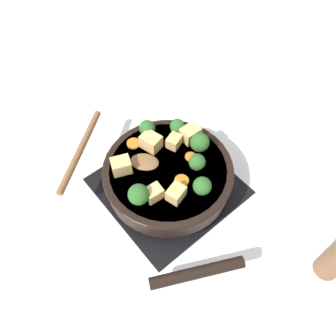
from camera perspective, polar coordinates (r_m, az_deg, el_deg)
name	(u,v)px	position (r m, az deg, el deg)	size (l,w,h in m)	color
ground_plane	(168,186)	(0.83, 0.00, -3.22)	(2.40, 2.40, 0.00)	white
front_burner_grate	(168,184)	(0.82, 0.00, -2.78)	(0.31, 0.31, 0.03)	black
skillet_pan	(168,175)	(0.78, 0.05, -1.18)	(0.43, 0.35, 0.06)	black
wooden_spoon	(107,155)	(0.79, -10.63, 2.27)	(0.25, 0.24, 0.02)	brown
tofu_cube_center_large	(174,141)	(0.79, 1.06, 4.66)	(0.04, 0.03, 0.03)	#DBB770
tofu_cube_near_handle	(176,193)	(0.71, 1.40, -4.44)	(0.04, 0.03, 0.03)	#DBB770
tofu_cube_east_chunk	(190,134)	(0.80, 3.92, 5.98)	(0.04, 0.04, 0.04)	#DBB770
tofu_cube_west_chunk	(121,166)	(0.75, -8.16, 0.41)	(0.04, 0.03, 0.03)	#DBB770
tofu_cube_back_piece	(151,142)	(0.79, -2.99, 4.59)	(0.05, 0.04, 0.04)	#DBB770
tofu_cube_front_piece	(154,193)	(0.71, -2.51, -4.40)	(0.04, 0.03, 0.03)	#DBB770
broccoli_floret_near_spoon	(197,162)	(0.74, 5.08, 1.02)	(0.04, 0.04, 0.05)	#709956
broccoli_floret_center_top	(200,142)	(0.77, 5.54, 4.45)	(0.05, 0.05, 0.05)	#709956
broccoli_floret_east_rim	(139,195)	(0.69, -5.14, -4.63)	(0.05, 0.05, 0.05)	#709956
broccoli_floret_west_rim	(147,128)	(0.80, -3.64, 6.94)	(0.04, 0.04, 0.05)	#709956
broccoli_floret_north_edge	(202,186)	(0.71, 5.97, -3.16)	(0.04, 0.04, 0.05)	#709956
broccoli_floret_south_cluster	(177,126)	(0.81, 1.65, 7.26)	(0.04, 0.04, 0.04)	#709956
carrot_slice_orange_thin	(183,180)	(0.74, 2.63, -2.06)	(0.03, 0.03, 0.01)	orange
carrot_slice_near_center	(191,157)	(0.78, 3.96, 1.97)	(0.03, 0.03, 0.01)	orange
carrot_slice_edge_slice	(134,143)	(0.81, -6.02, 4.28)	(0.03, 0.03, 0.01)	orange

